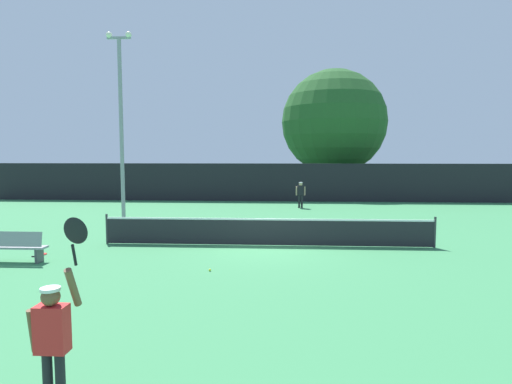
{
  "coord_description": "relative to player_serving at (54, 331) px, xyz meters",
  "views": [
    {
      "loc": [
        0.49,
        -14.81,
        3.18
      ],
      "look_at": [
        -0.68,
        4.91,
        1.46
      ],
      "focal_mm": 30.08,
      "sensor_mm": 36.0,
      "label": 1
    }
  ],
  "objects": [
    {
      "name": "parked_car_far",
      "position": [
        12.66,
        29.42,
        -0.28
      ],
      "size": [
        1.92,
        4.2,
        1.69
      ],
      "rotation": [
        0.0,
        0.0,
        -0.0
      ],
      "color": "red",
      "rests_on": "ground"
    },
    {
      "name": "spare_racket",
      "position": [
        -4.87,
        8.1,
        -1.03
      ],
      "size": [
        0.28,
        0.52,
        0.04
      ],
      "color": "black",
      "rests_on": "ground"
    },
    {
      "name": "courtside_bench",
      "position": [
        -5.09,
        7.12,
        -0.57
      ],
      "size": [
        1.8,
        0.44,
        0.95
      ],
      "color": "gray",
      "rests_on": "ground"
    },
    {
      "name": "parked_car_near",
      "position": [
        -5.59,
        31.04,
        -0.28
      ],
      "size": [
        2.32,
        4.37,
        1.69
      ],
      "rotation": [
        0.0,
        0.0,
        -0.1
      ],
      "color": "red",
      "rests_on": "ground"
    },
    {
      "name": "tennis_net",
      "position": [
        2.27,
        9.93,
        -0.54
      ],
      "size": [
        11.56,
        0.08,
        1.07
      ],
      "color": "#232328",
      "rests_on": "ground"
    },
    {
      "name": "ground_plane",
      "position": [
        2.27,
        9.93,
        -1.05
      ],
      "size": [
        120.0,
        120.0,
        0.0
      ],
      "primitive_type": "plane",
      "color": "#387F4C"
    },
    {
      "name": "large_tree",
      "position": [
        6.96,
        30.23,
        4.74
      ],
      "size": [
        8.37,
        8.37,
        9.98
      ],
      "color": "brown",
      "rests_on": "ground"
    },
    {
      "name": "perimeter_fence",
      "position": [
        2.27,
        24.28,
        0.24
      ],
      "size": [
        39.45,
        0.12,
        2.59
      ],
      "primitive_type": "cube",
      "color": "black",
      "rests_on": "ground"
    },
    {
      "name": "player_receiving",
      "position": [
        3.91,
        20.74,
        -0.12
      ],
      "size": [
        0.57,
        0.23,
        1.54
      ],
      "rotation": [
        0.0,
        0.0,
        3.14
      ],
      "color": "black",
      "rests_on": "ground"
    },
    {
      "name": "light_pole",
      "position": [
        -4.64,
        14.66,
        3.89
      ],
      "size": [
        1.18,
        0.28,
        8.74
      ],
      "color": "gray",
      "rests_on": "ground"
    },
    {
      "name": "parked_car_mid",
      "position": [
        3.8,
        30.61,
        -0.28
      ],
      "size": [
        2.16,
        4.31,
        1.69
      ],
      "rotation": [
        0.0,
        0.0,
        -0.06
      ],
      "color": "navy",
      "rests_on": "ground"
    },
    {
      "name": "tennis_ball",
      "position": [
        0.81,
        6.53,
        -1.02
      ],
      "size": [
        0.07,
        0.07,
        0.07
      ],
      "primitive_type": "sphere",
      "color": "#CCE033",
      "rests_on": "ground"
    },
    {
      "name": "player_serving",
      "position": [
        0.0,
        0.0,
        0.0
      ],
      "size": [
        0.68,
        0.39,
        2.43
      ],
      "color": "red",
      "rests_on": "ground"
    }
  ]
}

